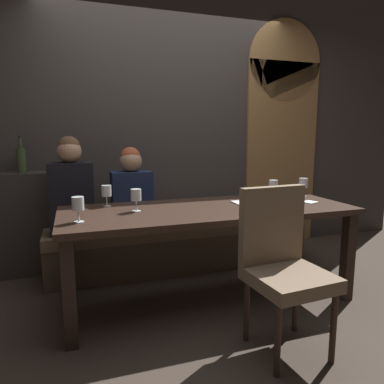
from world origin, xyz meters
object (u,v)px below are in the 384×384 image
Objects in this scene: banquette_bench at (182,245)px; chair_near_side at (282,258)px; wine_glass_end_left at (136,195)px; wine_glass_near_left at (78,204)px; diner_bearded at (132,190)px; dessert_plate at (246,202)px; wine_glass_center_front at (303,183)px; wine_bottle_pale_label at (21,159)px; wine_glass_far_left at (106,191)px; diner_redhead at (71,188)px; wine_glass_far_right at (273,186)px; dining_table at (209,219)px.

banquette_bench is 1.47m from chair_near_side.
wine_glass_near_left is at bearing -153.42° from wine_glass_end_left.
diner_bearded reaches higher than dessert_plate.
banquette_bench is at bearing -3.00° from diner_bearded.
diner_bearded is 1.01m from wine_glass_near_left.
diner_bearded is 1.55m from wine_glass_center_front.
wine_bottle_pale_label is 1.99× the size of wine_glass_near_left.
wine_bottle_pale_label is 1.01m from wine_glass_far_left.
diner_redhead is 2.03m from wine_glass_center_front.
wine_bottle_pale_label is 2.53m from wine_glass_center_front.
diner_redhead is 0.46m from wine_glass_far_left.
chair_near_side is (0.19, -1.42, 0.33)m from banquette_bench.
diner_redhead is 5.05× the size of wine_glass_end_left.
wine_glass_far_right is (1.20, 0.12, -0.00)m from wine_glass_end_left.
wine_glass_end_left is at bearing -174.42° from wine_glass_center_front.
wine_glass_far_right is (0.46, 0.88, 0.29)m from chair_near_side.
chair_near_side is at bearing -117.72° from wine_glass_far_right.
wine_glass_near_left is (0.45, -1.18, -0.21)m from wine_bottle_pale_label.
wine_glass_far_right is 0.86× the size of dessert_plate.
diner_bearded is at bearing 140.74° from dessert_plate.
wine_bottle_pale_label is at bearing 132.44° from chair_near_side.
diner_redhead is 5.05× the size of wine_glass_near_left.
banquette_bench is 15.24× the size of wine_glass_far_left.
dining_table is 0.82m from wine_glass_far_left.
banquette_bench is 1.27m from wine_glass_center_front.
wine_glass_far_right is at bearing -39.24° from banquette_bench.
dining_table is 0.88× the size of banquette_bench.
wine_glass_center_front is 0.66m from dessert_plate.
wine_glass_far_right is (0.66, 0.16, 0.20)m from dining_table.
wine_glass_near_left is at bearing -118.38° from diner_bearded.
wine_glass_far_left is 1.72m from wine_glass_center_front.
wine_glass_far_left is at bearing 157.80° from dining_table.
banquette_bench is at bearing -12.96° from wine_bottle_pale_label.
diner_redhead reaches higher than diner_bearded.
banquette_bench is 15.24× the size of wine_glass_far_right.
wine_glass_end_left reaches higher than dining_table.
wine_glass_far_left and wine_glass_center_front have the same top height.
dessert_plate is at bearing 9.17° from dining_table.
wine_bottle_pale_label is 1.99× the size of wine_glass_center_front.
wine_glass_center_front is at bearing -13.75° from diner_redhead.
wine_bottle_pale_label is at bearing 131.06° from wine_glass_end_left.
wine_glass_far_right reaches higher than dessert_plate.
wine_glass_far_right is 0.34m from dessert_plate.
wine_glass_far_left is (0.26, -0.37, 0.01)m from diner_redhead.
diner_bearded is 1.01m from wine_bottle_pale_label.
wine_glass_far_right is at bearing 19.18° from dessert_plate.
banquette_bench is at bearing 42.11° from wine_glass_near_left.
diner_redhead is at bearing 162.82° from wine_glass_far_right.
wine_glass_far_left is 0.86× the size of dessert_plate.
dining_table is at bearing 104.86° from chair_near_side.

